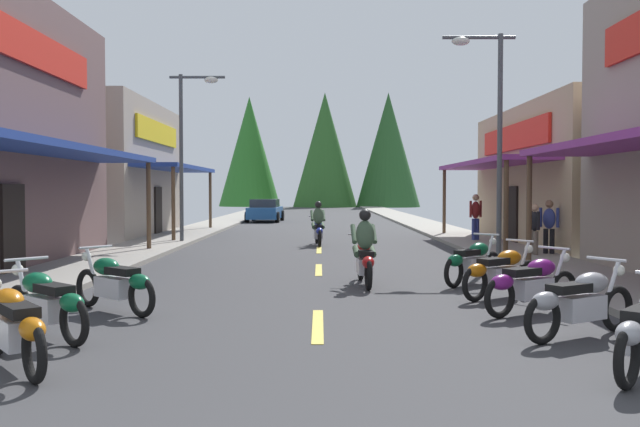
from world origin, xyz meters
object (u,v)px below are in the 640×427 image
rider_cruising_lead (367,254)px  motorcycle_parked_right_1 (583,301)px  motorcycle_parked_right_4 (476,261)px  pedestrian_browsing (478,214)px  streetlamp_right (492,114)px  motorcycle_parked_right_2 (534,283)px  motorcycle_parked_right_3 (504,271)px  motorcycle_parked_left_0 (17,325)px  motorcycle_parked_left_2 (117,282)px  pedestrian_strolling (537,227)px  streetlamp_left (192,134)px  pedestrian_waiting (552,224)px  rider_cruising_trailing (321,227)px  parked_car_curbside (268,211)px  motorcycle_parked_left_1 (49,302)px

rider_cruising_lead → motorcycle_parked_right_1: bearing=-154.9°
motorcycle_parked_right_4 → pedestrian_browsing: 11.20m
streetlamp_right → motorcycle_parked_right_2: size_ratio=3.36×
motorcycle_parked_right_3 → motorcycle_parked_left_0: (-6.63, -4.84, 0.00)m
motorcycle_parked_left_2 → pedestrian_browsing: bearing=-83.2°
motorcycle_parked_left_2 → motorcycle_parked_right_2: bearing=-141.4°
motorcycle_parked_right_3 → rider_cruising_lead: bearing=109.6°
motorcycle_parked_right_1 → pedestrian_strolling: 10.63m
pedestrian_browsing → streetlamp_left: bearing=-116.3°
motorcycle_parked_left_0 → pedestrian_waiting: pedestrian_waiting is taller
rider_cruising_lead → pedestrian_waiting: bearing=-47.5°
rider_cruising_trailing → pedestrian_strolling: bearing=-130.5°
motorcycle_parked_right_4 → rider_cruising_lead: rider_cruising_lead is taller
motorcycle_parked_right_2 → rider_cruising_trailing: rider_cruising_trailing is taller
motorcycle_parked_right_2 → motorcycle_parked_left_2: (-6.64, 0.12, 0.00)m
streetlamp_right → motorcycle_parked_right_3: 7.46m
motorcycle_parked_left_2 → pedestrian_strolling: 12.63m
motorcycle_parked_right_3 → motorcycle_parked_left_0: 8.21m
streetlamp_right → pedestrian_strolling: (1.46, 0.56, -3.15)m
motorcycle_parked_right_4 → rider_cruising_lead: 2.27m
motorcycle_parked_right_4 → motorcycle_parked_left_2: 7.19m
rider_cruising_lead → pedestrian_browsing: bearing=-25.9°
motorcycle_parked_right_3 → pedestrian_waiting: bearing=28.4°
pedestrian_strolling → pedestrian_browsing: bearing=-92.8°
streetlamp_right → rider_cruising_trailing: size_ratio=2.92×
streetlamp_left → rider_cruising_trailing: streetlamp_left is taller
rider_cruising_lead → rider_cruising_trailing: (-0.98, 9.98, 0.00)m
motorcycle_parked_right_1 → parked_car_curbside: size_ratio=0.43×
streetlamp_right → motorcycle_parked_left_2: size_ratio=3.65×
streetlamp_left → motorcycle_parked_right_2: size_ratio=3.30×
streetlamp_right → rider_cruising_trailing: 7.77m
streetlamp_right → motorcycle_parked_right_1: size_ratio=3.31×
motorcycle_parked_right_3 → motorcycle_parked_right_2: bearing=-124.7°
motorcycle_parked_left_2 → motorcycle_parked_right_4: bearing=-114.3°
motorcycle_parked_right_2 → parked_car_curbside: parked_car_curbside is taller
motorcycle_parked_right_2 → pedestrian_strolling: pedestrian_strolling is taller
rider_cruising_trailing → pedestrian_waiting: 7.97m
parked_car_curbside → motorcycle_parked_left_2: bearing=-177.3°
pedestrian_browsing → pedestrian_waiting: (0.88, -5.38, -0.09)m
pedestrian_strolling → parked_car_curbside: (-9.55, 22.60, -0.22)m
motorcycle_parked_right_2 → motorcycle_parked_left_0: size_ratio=1.08×
motorcycle_parked_right_3 → pedestrian_browsing: 12.87m
motorcycle_parked_right_4 → motorcycle_parked_left_1: (-6.78, -5.07, 0.00)m
motorcycle_parked_left_0 → pedestrian_browsing: 19.69m
motorcycle_parked_right_2 → pedestrian_browsing: 14.38m
motorcycle_parked_left_1 → rider_cruising_trailing: bearing=-62.2°
motorcycle_parked_left_2 → pedestrian_waiting: size_ratio=1.02×
motorcycle_parked_left_0 → rider_cruising_lead: rider_cruising_lead is taller
motorcycle_parked_right_1 → pedestrian_waiting: (3.19, 10.54, 0.48)m
streetlamp_right → motorcycle_parked_left_2: bearing=-135.4°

